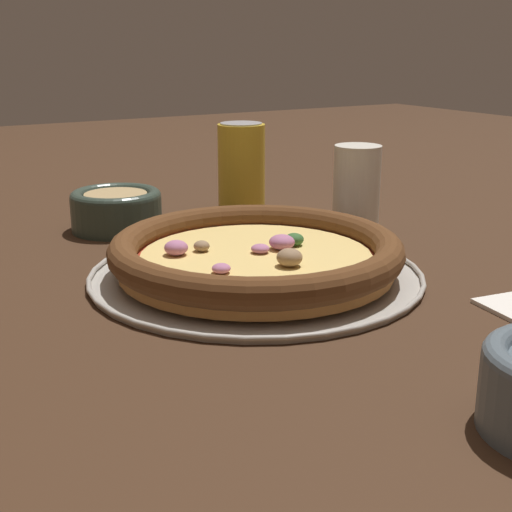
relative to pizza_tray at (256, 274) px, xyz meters
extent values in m
plane|color=#3D2616|center=(0.00, 0.00, 0.00)|extent=(3.00, 3.00, 0.00)
cylinder|color=#B7B2A8|center=(0.00, 0.00, 0.00)|extent=(0.34, 0.34, 0.01)
torus|color=#B7B2A8|center=(0.00, 0.00, 0.00)|extent=(0.34, 0.34, 0.01)
cylinder|color=#A86B33|center=(0.00, 0.00, 0.01)|extent=(0.28, 0.28, 0.01)
torus|color=#563319|center=(0.00, 0.00, 0.03)|extent=(0.30, 0.30, 0.03)
cylinder|color=#A32D19|center=(0.00, 0.00, 0.02)|extent=(0.25, 0.25, 0.00)
cylinder|color=#EAC670|center=(0.00, 0.00, 0.02)|extent=(0.24, 0.24, 0.00)
ellipsoid|color=#33602D|center=(-0.05, -0.01, 0.03)|extent=(0.03, 0.03, 0.01)
ellipsoid|color=#8E7051|center=(0.04, -0.04, 0.03)|extent=(0.02, 0.02, 0.01)
ellipsoid|color=#B26B93|center=(0.06, 0.04, 0.03)|extent=(0.02, 0.02, 0.01)
ellipsoid|color=#B26B93|center=(-0.03, 0.00, 0.03)|extent=(0.04, 0.04, 0.02)
ellipsoid|color=#8E7051|center=(-0.01, 0.05, 0.03)|extent=(0.03, 0.03, 0.02)
ellipsoid|color=#B26B93|center=(0.07, -0.04, 0.03)|extent=(0.02, 0.02, 0.02)
ellipsoid|color=#B26B93|center=(-0.01, 0.00, 0.03)|extent=(0.02, 0.02, 0.01)
cylinder|color=#334238|center=(0.06, -0.26, 0.02)|extent=(0.11, 0.11, 0.04)
torus|color=#334238|center=(0.06, -0.26, 0.04)|extent=(0.11, 0.11, 0.02)
cylinder|color=tan|center=(0.06, -0.26, 0.04)|extent=(0.08, 0.08, 0.00)
cylinder|color=silver|center=(-0.22, -0.12, 0.05)|extent=(0.06, 0.06, 0.10)
cylinder|color=gold|center=(-0.13, -0.27, 0.06)|extent=(0.07, 0.07, 0.12)
cylinder|color=#BCBCC1|center=(-0.13, -0.27, 0.12)|extent=(0.06, 0.06, 0.00)
camera|label=1|loc=(0.35, 0.60, 0.23)|focal=50.00mm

